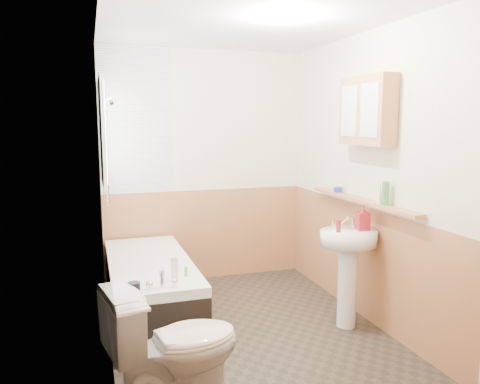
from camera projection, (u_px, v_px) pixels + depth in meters
name	position (u px, v px, depth m)	size (l,w,h in m)	color
floor	(245.00, 329.00, 3.96)	(2.80, 2.80, 0.00)	black
ceiling	(246.00, 21.00, 3.60)	(2.80, 2.80, 0.00)	white
wall_back	(205.00, 167.00, 5.11)	(2.20, 0.02, 2.50)	beige
wall_front	(331.00, 214.00, 2.45)	(2.20, 0.02, 2.50)	beige
wall_left	(103.00, 188.00, 3.44)	(0.02, 2.80, 2.50)	beige
wall_right	(365.00, 178.00, 4.11)	(0.02, 2.80, 2.50)	beige
wainscot_right	(360.00, 260.00, 4.22)	(0.01, 2.80, 1.00)	#B6774A
wainscot_front	(325.00, 347.00, 2.58)	(2.20, 0.01, 1.00)	#B6774A
wainscot_back	(206.00, 234.00, 5.19)	(2.20, 0.01, 1.00)	#B6774A
tile_cladding_left	(106.00, 188.00, 3.45)	(0.01, 2.80, 2.50)	white
tile_return_back	(136.00, 121.00, 4.79)	(0.75, 0.01, 1.50)	white
window	(103.00, 131.00, 4.29)	(0.03, 0.79, 0.99)	white
bathtub	(150.00, 287.00, 4.17)	(0.70, 1.69, 0.67)	black
shower_riser	(107.00, 133.00, 4.10)	(0.10, 0.07, 1.10)	silver
toilet	(175.00, 348.00, 2.78)	(0.45, 0.81, 0.79)	white
sink	(348.00, 258.00, 3.93)	(0.49, 0.40, 0.95)	white
pine_shelf	(361.00, 200.00, 4.07)	(0.10, 1.56, 0.03)	#B6774A
medicine_cabinet	(367.00, 111.00, 3.87)	(0.16, 0.63, 0.57)	#B6774A
foam_can	(385.00, 193.00, 3.72)	(0.06, 0.06, 0.19)	#388447
green_bottle	(380.00, 191.00, 3.80)	(0.04, 0.04, 0.21)	silver
black_jar	(338.00, 190.00, 4.44)	(0.08, 0.08, 0.05)	#19339E
soap_bottle	(363.00, 224.00, 3.89)	(0.10, 0.22, 0.10)	maroon
clear_bottle	(339.00, 226.00, 3.81)	(0.04, 0.04, 0.10)	maroon
blue_gel	(174.00, 269.00, 3.58)	(0.05, 0.03, 0.18)	silver
cream_jar	(134.00, 286.00, 3.38)	(0.09, 0.09, 0.06)	black
orange_bottle	(186.00, 272.00, 3.68)	(0.03, 0.03, 0.08)	#59C647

